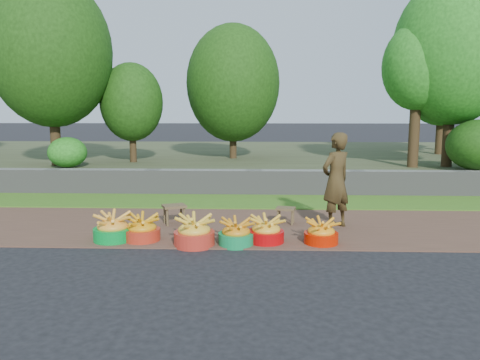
{
  "coord_description": "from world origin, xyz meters",
  "views": [
    {
      "loc": [
        0.08,
        -6.01,
        1.85
      ],
      "look_at": [
        -0.2,
        1.3,
        0.75
      ],
      "focal_mm": 35.0,
      "sensor_mm": 36.0,
      "label": 1
    }
  ],
  "objects_px": {
    "basin_b": "(142,230)",
    "stool_right": "(286,211)",
    "stool_left": "(174,209)",
    "basin_e": "(266,231)",
    "basin_c": "(194,233)",
    "vendor_woman": "(336,180)",
    "basin_f": "(321,233)",
    "basin_d": "(236,234)",
    "basin_a": "(113,229)"
  },
  "relations": [
    {
      "from": "basin_a",
      "to": "basin_b",
      "type": "relative_size",
      "value": 1.08
    },
    {
      "from": "basin_c",
      "to": "stool_right",
      "type": "height_order",
      "value": "basin_c"
    },
    {
      "from": "stool_right",
      "to": "stool_left",
      "type": "bearing_deg",
      "value": -176.82
    },
    {
      "from": "basin_b",
      "to": "basin_d",
      "type": "xyz_separation_m",
      "value": [
        1.34,
        -0.15,
        -0.01
      ]
    },
    {
      "from": "stool_left",
      "to": "vendor_woman",
      "type": "height_order",
      "value": "vendor_woman"
    },
    {
      "from": "basin_c",
      "to": "stool_left",
      "type": "distance_m",
      "value": 1.24
    },
    {
      "from": "basin_a",
      "to": "basin_d",
      "type": "distance_m",
      "value": 1.75
    },
    {
      "from": "basin_c",
      "to": "basin_d",
      "type": "relative_size",
      "value": 1.14
    },
    {
      "from": "stool_left",
      "to": "basin_f",
      "type": "bearing_deg",
      "value": -24.41
    },
    {
      "from": "basin_a",
      "to": "basin_f",
      "type": "relative_size",
      "value": 1.16
    },
    {
      "from": "basin_d",
      "to": "stool_left",
      "type": "relative_size",
      "value": 1.12
    },
    {
      "from": "basin_d",
      "to": "basin_e",
      "type": "xyz_separation_m",
      "value": [
        0.41,
        0.13,
        0.0
      ]
    },
    {
      "from": "basin_e",
      "to": "stool_left",
      "type": "bearing_deg",
      "value": 146.35
    },
    {
      "from": "basin_b",
      "to": "basin_f",
      "type": "relative_size",
      "value": 1.08
    },
    {
      "from": "basin_c",
      "to": "vendor_woman",
      "type": "height_order",
      "value": "vendor_woman"
    },
    {
      "from": "basin_a",
      "to": "basin_f",
      "type": "bearing_deg",
      "value": -0.74
    },
    {
      "from": "stool_left",
      "to": "vendor_woman",
      "type": "relative_size",
      "value": 0.29
    },
    {
      "from": "vendor_woman",
      "to": "basin_f",
      "type": "bearing_deg",
      "value": 32.98
    },
    {
      "from": "basin_f",
      "to": "basin_a",
      "type": "bearing_deg",
      "value": 179.26
    },
    {
      "from": "basin_c",
      "to": "basin_e",
      "type": "bearing_deg",
      "value": 9.58
    },
    {
      "from": "basin_c",
      "to": "vendor_woman",
      "type": "distance_m",
      "value": 2.4
    },
    {
      "from": "basin_d",
      "to": "basin_f",
      "type": "relative_size",
      "value": 1.04
    },
    {
      "from": "basin_f",
      "to": "basin_b",
      "type": "bearing_deg",
      "value": 178.65
    },
    {
      "from": "basin_a",
      "to": "basin_d",
      "type": "height_order",
      "value": "basin_a"
    },
    {
      "from": "basin_f",
      "to": "stool_right",
      "type": "xyz_separation_m",
      "value": [
        -0.43,
        1.11,
        0.07
      ]
    },
    {
      "from": "basin_c",
      "to": "vendor_woman",
      "type": "bearing_deg",
      "value": 26.6
    },
    {
      "from": "stool_left",
      "to": "vendor_woman",
      "type": "distance_m",
      "value": 2.61
    },
    {
      "from": "basin_b",
      "to": "stool_right",
      "type": "bearing_deg",
      "value": 26.69
    },
    {
      "from": "basin_e",
      "to": "basin_a",
      "type": "bearing_deg",
      "value": 179.95
    },
    {
      "from": "basin_a",
      "to": "stool_right",
      "type": "bearing_deg",
      "value": 23.2
    },
    {
      "from": "basin_b",
      "to": "basin_c",
      "type": "relative_size",
      "value": 0.91
    },
    {
      "from": "basin_e",
      "to": "stool_left",
      "type": "distance_m",
      "value": 1.76
    },
    {
      "from": "basin_c",
      "to": "vendor_woman",
      "type": "xyz_separation_m",
      "value": [
        2.08,
        1.04,
        0.58
      ]
    },
    {
      "from": "basin_a",
      "to": "stool_left",
      "type": "relative_size",
      "value": 1.25
    },
    {
      "from": "basin_a",
      "to": "basin_e",
      "type": "xyz_separation_m",
      "value": [
        2.16,
        -0.0,
        -0.02
      ]
    },
    {
      "from": "basin_f",
      "to": "basin_e",
      "type": "bearing_deg",
      "value": 177.3
    },
    {
      "from": "basin_d",
      "to": "basin_c",
      "type": "bearing_deg",
      "value": -175.99
    },
    {
      "from": "basin_e",
      "to": "stool_right",
      "type": "distance_m",
      "value": 1.13
    },
    {
      "from": "basin_e",
      "to": "basin_f",
      "type": "xyz_separation_m",
      "value": [
        0.76,
        -0.04,
        -0.01
      ]
    },
    {
      "from": "basin_b",
      "to": "stool_left",
      "type": "bearing_deg",
      "value": 73.0
    },
    {
      "from": "vendor_woman",
      "to": "stool_right",
      "type": "bearing_deg",
      "value": -51.52
    },
    {
      "from": "basin_c",
      "to": "stool_right",
      "type": "xyz_separation_m",
      "value": [
        1.32,
        1.24,
        0.04
      ]
    },
    {
      "from": "basin_a",
      "to": "basin_f",
      "type": "xyz_separation_m",
      "value": [
        2.93,
        -0.04,
        -0.03
      ]
    },
    {
      "from": "basin_d",
      "to": "stool_left",
      "type": "height_order",
      "value": "basin_d"
    },
    {
      "from": "basin_c",
      "to": "basin_e",
      "type": "relative_size",
      "value": 1.11
    },
    {
      "from": "basin_e",
      "to": "basin_c",
      "type": "bearing_deg",
      "value": -170.42
    },
    {
      "from": "basin_c",
      "to": "basin_d",
      "type": "xyz_separation_m",
      "value": [
        0.57,
        0.04,
        -0.02
      ]
    },
    {
      "from": "basin_f",
      "to": "vendor_woman",
      "type": "bearing_deg",
      "value": 69.89
    },
    {
      "from": "basin_f",
      "to": "vendor_woman",
      "type": "xyz_separation_m",
      "value": [
        0.33,
        0.91,
        0.61
      ]
    },
    {
      "from": "stool_right",
      "to": "vendor_woman",
      "type": "bearing_deg",
      "value": -14.61
    }
  ]
}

